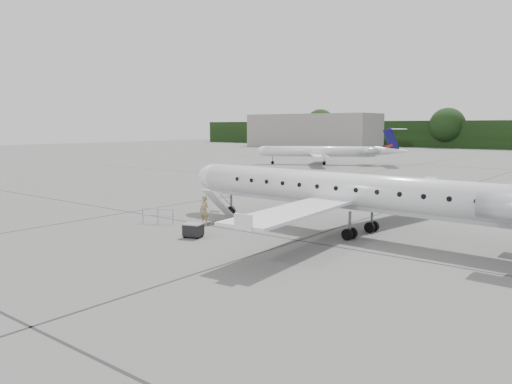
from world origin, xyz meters
The scene contains 8 objects.
ground centered at (0.00, 0.00, 0.00)m, with size 320.00×320.00×0.00m, color #61615F.
terminal_building centered at (-70.00, 110.00, 5.00)m, with size 40.00×14.00×10.00m, color gray.
main_regional_jet centered at (-2.94, 5.84, 3.63)m, with size 28.32×20.39×7.26m, color silver, non-canonical shape.
airstair centered at (-11.48, 3.93, 1.14)m, with size 0.85×2.48×2.28m, color silver, non-canonical shape.
passenger centered at (-11.54, 2.54, 0.94)m, with size 0.69×0.45×1.88m, color #9A8454.
safety_railing centered at (-14.12, 0.80, 0.50)m, with size 2.20×0.08×1.00m, color #93959B, non-canonical shape.
baggage_cart centered at (-9.33, -0.66, 0.45)m, with size 1.03×0.83×0.89m, color black, non-canonical shape.
bg_regional_left centered at (-32.20, 51.29, 3.06)m, with size 23.32×16.79×6.12m, color silver, non-canonical shape.
Camera 1 is at (11.02, -20.62, 6.41)m, focal length 35.00 mm.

